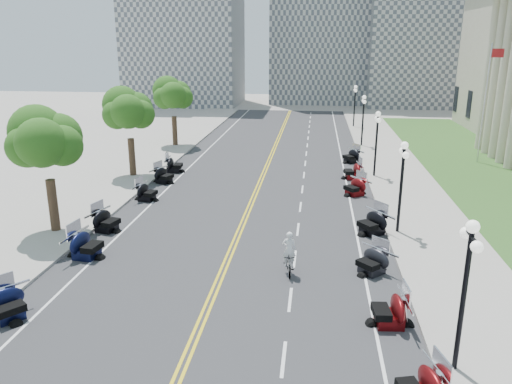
{
  "coord_description": "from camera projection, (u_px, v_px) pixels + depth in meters",
  "views": [
    {
      "loc": [
        3.99,
        -22.15,
        9.99
      ],
      "look_at": [
        0.8,
        4.33,
        2.0
      ],
      "focal_mm": 35.0,
      "sensor_mm": 36.0,
      "label": 1
    }
  ],
  "objects": [
    {
      "name": "cyclist_rider",
      "position": [
        289.0,
        235.0,
        21.95
      ],
      "size": [
        0.61,
        0.4,
        1.68
      ],
      "primitive_type": "imported",
      "rotation": [
        0.0,
        0.0,
        3.14
      ],
      "color": "silver",
      "rests_on": "bicycle"
    },
    {
      "name": "edge_line_south",
      "position": [
        163.0,
        193.0,
        34.63
      ],
      "size": [
        0.12,
        90.0,
        0.0
      ],
      "primitive_type": "cube",
      "color": "white",
      "rests_on": "road"
    },
    {
      "name": "tree_4",
      "position": [
        173.0,
        99.0,
        48.9
      ],
      "size": [
        4.8,
        4.8,
        9.2
      ],
      "primitive_type": null,
      "color": "#235619",
      "rests_on": "sidewalk_south"
    },
    {
      "name": "lane_dash_17",
      "position": [
        310.0,
        122.0,
        65.87
      ],
      "size": [
        0.12,
        2.0,
        0.0
      ],
      "primitive_type": "cube",
      "color": "white",
      "rests_on": "road"
    },
    {
      "name": "lane_dash_8",
      "position": [
        300.0,
        207.0,
        31.63
      ],
      "size": [
        0.12,
        2.0,
        0.0
      ],
      "primitive_type": "cube",
      "color": "white",
      "rests_on": "road"
    },
    {
      "name": "motorcycle_s_4",
      "position": [
        7.0,
        303.0,
        18.64
      ],
      "size": [
        2.62,
        2.62,
        1.31
      ],
      "primitive_type": null,
      "rotation": [
        0.0,
        0.0,
        0.91
      ],
      "color": "black",
      "rests_on": "road"
    },
    {
      "name": "motorcycle_n_4",
      "position": [
        390.0,
        309.0,
        18.23
      ],
      "size": [
        2.06,
        2.06,
        1.33
      ],
      "primitive_type": null,
      "rotation": [
        0.0,
        0.0,
        -1.48
      ],
      "color": "#590A0C",
      "rests_on": "road"
    },
    {
      "name": "ground",
      "position": [
        229.0,
        256.0,
        24.39
      ],
      "size": [
        160.0,
        160.0,
        0.0
      ],
      "primitive_type": "plane",
      "color": "gray"
    },
    {
      "name": "motorcycle_n_9",
      "position": [
        353.0,
        170.0,
        37.98
      ],
      "size": [
        2.24,
        2.24,
        1.37
      ],
      "primitive_type": null,
      "rotation": [
        0.0,
        0.0,
        -1.41
      ],
      "color": "#590A0C",
      "rests_on": "road"
    },
    {
      "name": "sidewalk_north",
      "position": [
        413.0,
        201.0,
        32.68
      ],
      "size": [
        5.0,
        90.0,
        0.15
      ],
      "primitive_type": "cube",
      "color": "#9E9991",
      "rests_on": "ground"
    },
    {
      "name": "motorcycle_n_8",
      "position": [
        355.0,
        186.0,
        33.88
      ],
      "size": [
        2.62,
        2.62,
        1.31
      ],
      "primitive_type": null,
      "rotation": [
        0.0,
        0.0,
        -0.94
      ],
      "color": "#590A0C",
      "rests_on": "road"
    },
    {
      "name": "street_lamp_4",
      "position": [
        363.0,
        121.0,
        49.29
      ],
      "size": [
        0.5,
        1.2,
        4.9
      ],
      "primitive_type": null,
      "color": "black",
      "rests_on": "sidewalk_north"
    },
    {
      "name": "lane_dash_19",
      "position": [
        311.0,
        113.0,
        73.48
      ],
      "size": [
        0.12,
        2.0,
        0.0
      ],
      "primitive_type": "cube",
      "color": "white",
      "rests_on": "road"
    },
    {
      "name": "centerline_yellow_a",
      "position": [
        253.0,
        196.0,
        33.91
      ],
      "size": [
        0.12,
        90.0,
        0.0
      ],
      "primitive_type": "cube",
      "color": "yellow",
      "rests_on": "road"
    },
    {
      "name": "lane_dash_6",
      "position": [
        295.0,
        259.0,
        24.02
      ],
      "size": [
        0.12,
        2.0,
        0.0
      ],
      "primitive_type": "cube",
      "color": "white",
      "rests_on": "road"
    },
    {
      "name": "motorcycle_s_7",
      "position": [
        147.0,
        191.0,
        32.79
      ],
      "size": [
        2.07,
        2.07,
        1.26
      ],
      "primitive_type": null,
      "rotation": [
        0.0,
        0.0,
        1.41
      ],
      "color": "black",
      "rests_on": "road"
    },
    {
      "name": "lane_dash_12",
      "position": [
        306.0,
        154.0,
        46.85
      ],
      "size": [
        0.12,
        2.0,
        0.0
      ],
      "primitive_type": "cube",
      "color": "white",
      "rests_on": "road"
    },
    {
      "name": "road",
      "position": [
        254.0,
        196.0,
        33.9
      ],
      "size": [
        16.0,
        90.0,
        0.01
      ],
      "primitive_type": "cube",
      "color": "#333335",
      "rests_on": "ground"
    },
    {
      "name": "street_lamp_1",
      "position": [
        463.0,
        298.0,
        15.05
      ],
      "size": [
        0.5,
        1.2,
        4.9
      ],
      "primitive_type": null,
      "color": "black",
      "rests_on": "sidewalk_north"
    },
    {
      "name": "lane_dash_10",
      "position": [
        304.0,
        175.0,
        39.24
      ],
      "size": [
        0.12,
        2.0,
        0.0
      ],
      "primitive_type": "cube",
      "color": "white",
      "rests_on": "road"
    },
    {
      "name": "tree_3",
      "position": [
        129.0,
        116.0,
        37.49
      ],
      "size": [
        4.8,
        4.8,
        9.2
      ],
      "primitive_type": null,
      "color": "#235619",
      "rests_on": "sidewalk_south"
    },
    {
      "name": "distant_block_b",
      "position": [
        320.0,
        12.0,
        84.3
      ],
      "size": [
        16.0,
        12.0,
        30.0
      ],
      "primitive_type": "cube",
      "color": "gray",
      "rests_on": "ground"
    },
    {
      "name": "motorcycle_n_6",
      "position": [
        372.0,
        222.0,
        26.99
      ],
      "size": [
        2.78,
        2.78,
        1.4
      ],
      "primitive_type": null,
      "rotation": [
        0.0,
        0.0,
        -0.95
      ],
      "color": "black",
      "rests_on": "road"
    },
    {
      "name": "motorcycle_n_10",
      "position": [
        351.0,
        155.0,
        43.14
      ],
      "size": [
        2.59,
        2.59,
        1.3
      ],
      "primitive_type": null,
      "rotation": [
        0.0,
        0.0,
        -0.98
      ],
      "color": "black",
      "rests_on": "road"
    },
    {
      "name": "motorcycle_s_9",
      "position": [
        174.0,
        164.0,
        39.97
      ],
      "size": [
        2.05,
        2.05,
        1.35
      ],
      "primitive_type": null,
      "rotation": [
        0.0,
        0.0,
        1.64
      ],
      "color": "black",
      "rests_on": "road"
    },
    {
      "name": "motorcycle_s_6",
      "position": [
        106.0,
        220.0,
        27.41
      ],
      "size": [
        2.3,
        2.3,
        1.33
      ],
      "primitive_type": null,
      "rotation": [
        0.0,
        0.0,
        1.32
      ],
      "color": "black",
      "rests_on": "road"
    },
    {
      "name": "lane_dash_5",
      "position": [
        290.0,
        299.0,
        20.22
      ],
      "size": [
        0.12,
        2.0,
        0.0
      ],
      "primitive_type": "cube",
      "color": "white",
      "rests_on": "road"
    },
    {
      "name": "street_lamp_5",
      "position": [
        354.0,
        106.0,
        60.7
      ],
      "size": [
        0.5,
        1.2,
        4.9
      ],
      "primitive_type": null,
      "color": "black",
      "rests_on": "sidewalk_north"
    },
    {
      "name": "motorcycle_n_5",
      "position": [
        372.0,
        260.0,
        22.38
      ],
      "size": [
        2.55,
        2.55,
        1.26
      ],
      "primitive_type": null,
      "rotation": [
        0.0,
        0.0,
        -0.81
      ],
      "color": "black",
      "rests_on": "road"
    },
    {
      "name": "distant_block_c",
      "position": [
        431.0,
        36.0,
        80.53
      ],
      "size": [
        20.0,
        14.0,
        22.0
      ],
      "primitive_type": "cube",
      "color": "gray",
      "rests_on": "ground"
    },
    {
      "name": "lane_dash_18",
      "position": [
        310.0,
        117.0,
        69.67
      ],
      "size": [
        0.12,
        2.0,
        0.0
      ],
      "primitive_type": "cube",
      "color": "white",
      "rests_on": "road"
    },
    {
      "name": "street_lamp_3",
      "position": [
        376.0,
        144.0,
        37.88
      ],
      "size": [
        0.5,
        1.2,
        4.9
      ],
      "primitive_type": null,
      "color": "black",
      "rests_on": "sidewalk_north"
    },
    {
      "name": "motorcycle_s_8",
      "position": [
        164.0,
        175.0,
        36.89
      ],
      "size": [
        2.36,
        2.36,
        1.28
      ],
      "primitive_type": null,
      "rotation": [
        0.0,
        0.0,
        1.2
      ],
      "color": "black",
      "rests_on": "road"
    },
    {
      "name": "lane_dash_7",
      "position": [
        298.0,
        229.0,
        27.83
      ],
      "size": [
        0.12,
        2.0,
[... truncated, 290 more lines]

